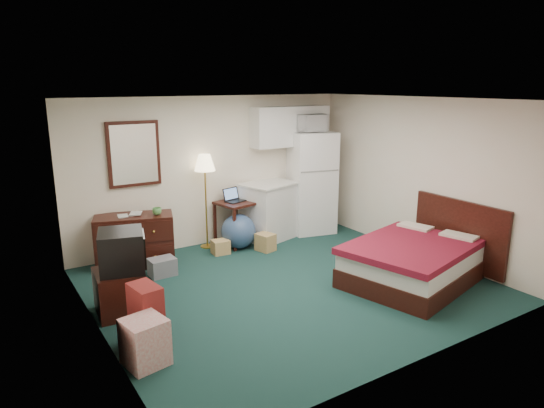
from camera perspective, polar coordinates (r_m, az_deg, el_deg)
floor at (r=6.78m, az=1.92°, el=-9.47°), size 5.00×4.50×0.01m
ceiling at (r=6.21m, az=2.11°, el=12.17°), size 5.00×4.50×0.01m
walls at (r=6.38m, az=2.01°, el=0.88°), size 5.01×4.51×2.50m
mirror at (r=7.72m, az=-15.95°, el=5.68°), size 0.80×0.06×1.00m
upper_cabinets at (r=8.77m, az=2.16°, el=9.14°), size 1.50×0.35×0.70m
headboard at (r=7.66m, az=21.12°, el=-3.24°), size 0.06×1.56×1.00m
dresser at (r=7.65m, az=-15.82°, el=-4.10°), size 1.25×0.85×0.78m
floor_lamp at (r=8.10m, az=-7.78°, el=0.27°), size 0.41×0.41×1.58m
desk at (r=8.32m, az=-4.18°, el=-2.23°), size 0.69×0.69×0.75m
exercise_ball at (r=8.13m, az=-3.96°, el=-3.23°), size 0.70×0.70×0.58m
kitchen_counter at (r=8.59m, az=-0.35°, el=-0.88°), size 1.04×0.89×0.97m
fridge at (r=8.96m, az=4.58°, el=2.58°), size 0.92×0.92×1.85m
bed at (r=7.01m, az=16.10°, el=-6.72°), size 2.05×1.77×0.57m
tv_stand at (r=6.19m, az=-17.51°, el=-9.82°), size 0.59×0.63×0.53m
suitcase at (r=5.45m, az=-14.59°, el=-12.37°), size 0.30×0.43×0.64m
retail_box at (r=5.09m, az=-14.71°, el=-15.43°), size 0.44×0.44×0.48m
file_bin at (r=7.22m, az=-12.79°, el=-7.22°), size 0.37×0.28×0.26m
cardboard_box_a at (r=7.94m, az=-6.07°, el=-5.04°), size 0.29×0.25×0.23m
cardboard_box_b at (r=8.04m, az=-0.78°, el=-4.51°), size 0.31×0.34×0.29m
laptop at (r=8.22m, az=-4.34°, el=1.03°), size 0.38×0.33×0.22m
crt_tv at (r=6.02m, az=-17.29°, el=-5.28°), size 0.66×0.68×0.48m
microwave at (r=8.81m, az=4.44°, el=9.72°), size 0.63×0.45×0.39m
book_a at (r=7.48m, az=-17.75°, el=-0.73°), size 0.15×0.04×0.20m
book_b at (r=7.57m, az=-16.45°, el=-0.34°), size 0.17×0.10×0.23m
mug at (r=7.46m, az=-13.39°, el=-0.73°), size 0.17×0.16×0.14m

